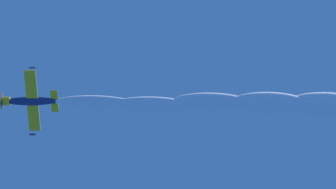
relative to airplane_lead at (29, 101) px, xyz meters
name	(u,v)px	position (x,y,z in m)	size (l,w,h in m)	color
airplane_lead	(29,101)	(0.00, 0.00, 0.00)	(6.90, 7.60, 2.52)	navy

